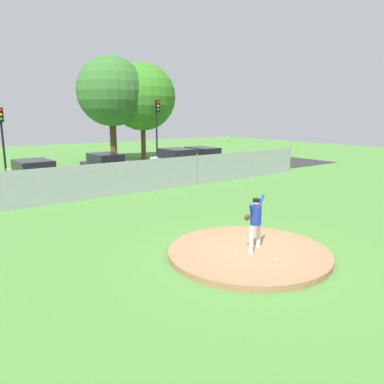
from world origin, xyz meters
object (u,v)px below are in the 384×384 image
(traffic_light_near, at_px, (2,130))
(parked_car_white, at_px, (177,162))
(pitcher_youth, at_px, (255,219))
(parked_car_charcoal, at_px, (106,167))
(parked_car_slate, at_px, (202,159))
(traffic_light_far, at_px, (157,122))
(traffic_cone_orange, at_px, (152,175))
(parked_car_champagne, at_px, (34,176))
(baseball, at_px, (275,260))

(traffic_light_near, bearing_deg, parked_car_white, -26.49)
(parked_car_white, height_order, traffic_light_near, traffic_light_near)
(parked_car_white, relative_size, traffic_light_near, 0.91)
(pitcher_youth, relative_size, parked_car_charcoal, 0.39)
(parked_car_slate, relative_size, traffic_light_far, 0.91)
(parked_car_charcoal, relative_size, traffic_cone_orange, 7.71)
(parked_car_slate, bearing_deg, traffic_light_near, 160.59)
(parked_car_slate, xyz_separation_m, parked_car_champagne, (-12.18, -0.46, -0.02))
(traffic_cone_orange, bearing_deg, parked_car_white, 18.21)
(traffic_cone_orange, bearing_deg, parked_car_slate, 14.64)
(pitcher_youth, bearing_deg, traffic_light_near, 99.46)
(parked_car_champagne, xyz_separation_m, parked_car_white, (9.51, -0.07, 0.04))
(parked_car_champagne, relative_size, traffic_cone_orange, 8.00)
(baseball, bearing_deg, traffic_light_near, 98.69)
(traffic_light_near, distance_m, traffic_light_far, 11.24)
(parked_car_slate, bearing_deg, baseball, -121.68)
(traffic_cone_orange, bearing_deg, parked_car_charcoal, 149.36)
(parked_car_slate, height_order, traffic_cone_orange, parked_car_slate)
(parked_car_slate, bearing_deg, traffic_cone_orange, -165.36)
(pitcher_youth, height_order, traffic_cone_orange, pitcher_youth)
(parked_car_slate, bearing_deg, parked_car_charcoal, 178.99)
(parked_car_white, bearing_deg, parked_car_charcoal, 172.50)
(parked_car_champagne, height_order, traffic_cone_orange, parked_car_champagne)
(traffic_light_near, bearing_deg, traffic_cone_orange, -37.75)
(traffic_light_far, bearing_deg, traffic_cone_orange, -124.56)
(baseball, distance_m, parked_car_white, 16.66)
(parked_car_charcoal, distance_m, traffic_light_far, 7.79)
(traffic_cone_orange, bearing_deg, parked_car_champagne, 172.72)
(pitcher_youth, height_order, parked_car_charcoal, pitcher_youth)
(parked_car_slate, height_order, parked_car_champagne, parked_car_slate)
(parked_car_charcoal, distance_m, traffic_cone_orange, 2.97)
(parked_car_champagne, xyz_separation_m, traffic_cone_orange, (6.99, -0.89, -0.53))
(baseball, xyz_separation_m, traffic_light_near, (-3.08, 20.12, 2.91))
(traffic_light_near, bearing_deg, baseball, -81.31)
(parked_car_slate, xyz_separation_m, traffic_light_near, (-12.73, 4.49, 2.31))
(pitcher_youth, height_order, traffic_light_near, traffic_light_near)
(traffic_cone_orange, height_order, traffic_light_far, traffic_light_far)
(parked_car_champagne, height_order, traffic_light_far, traffic_light_far)
(baseball, xyz_separation_m, traffic_cone_orange, (4.47, 14.28, 0.04))
(pitcher_youth, distance_m, traffic_light_far, 20.51)
(pitcher_youth, xyz_separation_m, traffic_cone_orange, (4.34, 13.38, -0.89))
(baseball, relative_size, traffic_light_far, 0.01)
(parked_car_charcoal, height_order, traffic_light_far, traffic_light_far)
(baseball, distance_m, traffic_cone_orange, 14.97)
(parked_car_white, distance_m, traffic_light_far, 5.39)
(traffic_light_far, bearing_deg, parked_car_champagne, -157.37)
(baseball, relative_size, traffic_cone_orange, 0.13)
(traffic_light_far, bearing_deg, baseball, -112.54)
(parked_car_charcoal, bearing_deg, parked_car_white, -7.50)
(parked_car_charcoal, bearing_deg, baseball, -97.05)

